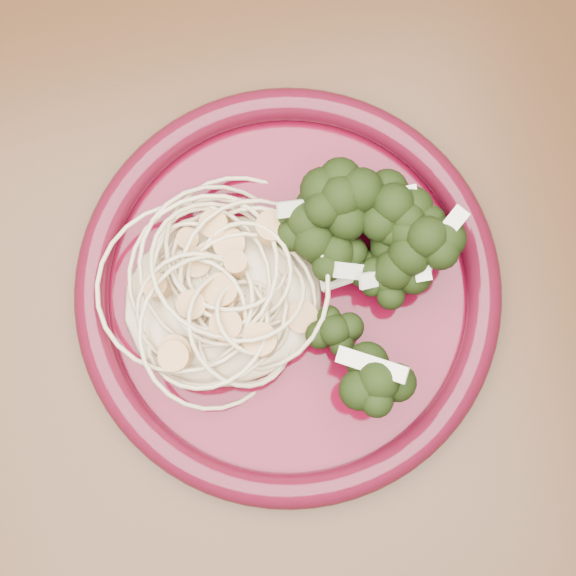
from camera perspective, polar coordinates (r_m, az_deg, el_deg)
The scene contains 6 objects.
dining_table at distance 0.70m, azimuth -4.27°, elevation -4.66°, with size 1.20×0.80×0.75m.
dinner_plate at distance 0.59m, azimuth -0.00°, elevation -0.15°, with size 0.33×0.33×0.03m.
spaghetti_pile at distance 0.58m, azimuth -4.71°, elevation -0.70°, with size 0.15×0.13×0.03m, color #CDBA8D.
scallop_cluster at distance 0.54m, azimuth -5.03°, elevation -0.05°, with size 0.12×0.12×0.04m, color tan, non-canonical shape.
broccoli_pile at distance 0.57m, azimuth 5.84°, elevation 1.22°, with size 0.10×0.17×0.06m, color black.
onion_garnish at distance 0.54m, azimuth 6.22°, elevation 1.97°, with size 0.07×0.11×0.06m, color beige, non-canonical shape.
Camera 1 is at (0.04, -0.08, 1.34)m, focal length 50.00 mm.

